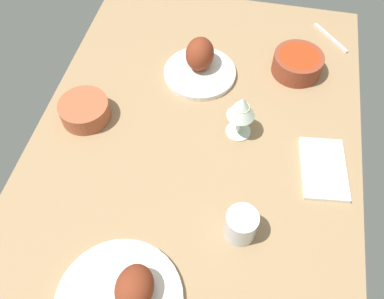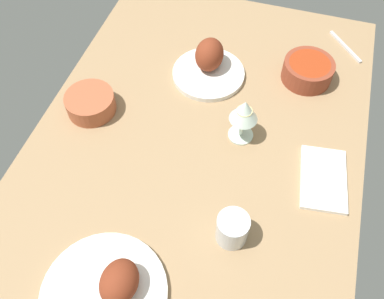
{
  "view_description": "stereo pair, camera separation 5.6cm",
  "coord_description": "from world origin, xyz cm",
  "px_view_note": "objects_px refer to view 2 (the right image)",
  "views": [
    {
      "loc": [
        -60.74,
        -12.61,
        96.11
      ],
      "look_at": [
        0.0,
        0.0,
        6.0
      ],
      "focal_mm": 38.48,
      "sensor_mm": 36.0,
      "label": 1
    },
    {
      "loc": [
        -59.36,
        -18.03,
        96.11
      ],
      "look_at": [
        0.0,
        0.0,
        6.0
      ],
      "focal_mm": 38.48,
      "sensor_mm": 36.0,
      "label": 2
    }
  ],
  "objects_px": {
    "bowl_sauce": "(308,70)",
    "fork_loose": "(345,47)",
    "plate_center_main": "(209,64)",
    "wine_glass": "(244,112)",
    "bowl_onions": "(90,103)",
    "water_tumbler": "(232,229)",
    "folded_napkin": "(323,179)",
    "plate_near_viewer": "(109,290)"
  },
  "relations": [
    {
      "from": "bowl_onions",
      "to": "water_tumbler",
      "type": "relative_size",
      "value": 1.72
    },
    {
      "from": "plate_center_main",
      "to": "plate_near_viewer",
      "type": "distance_m",
      "value": 0.71
    },
    {
      "from": "bowl_sauce",
      "to": "folded_napkin",
      "type": "distance_m",
      "value": 0.36
    },
    {
      "from": "plate_near_viewer",
      "to": "bowl_onions",
      "type": "relative_size",
      "value": 1.98
    },
    {
      "from": "plate_near_viewer",
      "to": "wine_glass",
      "type": "relative_size",
      "value": 1.98
    },
    {
      "from": "wine_glass",
      "to": "bowl_onions",
      "type": "bearing_deg",
      "value": 94.52
    },
    {
      "from": "bowl_onions",
      "to": "folded_napkin",
      "type": "relative_size",
      "value": 0.75
    },
    {
      "from": "bowl_onions",
      "to": "folded_napkin",
      "type": "xyz_separation_m",
      "value": [
        -0.04,
        -0.67,
        -0.02
      ]
    },
    {
      "from": "fork_loose",
      "to": "plate_center_main",
      "type": "bearing_deg",
      "value": -100.17
    },
    {
      "from": "bowl_sauce",
      "to": "fork_loose",
      "type": "distance_m",
      "value": 0.21
    },
    {
      "from": "plate_center_main",
      "to": "fork_loose",
      "type": "bearing_deg",
      "value": -58.97
    },
    {
      "from": "plate_center_main",
      "to": "plate_near_viewer",
      "type": "height_order",
      "value": "plate_center_main"
    },
    {
      "from": "plate_center_main",
      "to": "wine_glass",
      "type": "bearing_deg",
      "value": -144.28
    },
    {
      "from": "folded_napkin",
      "to": "fork_loose",
      "type": "relative_size",
      "value": 1.16
    },
    {
      "from": "bowl_sauce",
      "to": "water_tumbler",
      "type": "bearing_deg",
      "value": 170.39
    },
    {
      "from": "plate_center_main",
      "to": "fork_loose",
      "type": "distance_m",
      "value": 0.47
    },
    {
      "from": "plate_center_main",
      "to": "folded_napkin",
      "type": "height_order",
      "value": "plate_center_main"
    },
    {
      "from": "bowl_onions",
      "to": "wine_glass",
      "type": "bearing_deg",
      "value": -85.48
    },
    {
      "from": "folded_napkin",
      "to": "bowl_onions",
      "type": "bearing_deg",
      "value": 86.22
    },
    {
      "from": "fork_loose",
      "to": "folded_napkin",
      "type": "bearing_deg",
      "value": -42.36
    },
    {
      "from": "water_tumbler",
      "to": "folded_napkin",
      "type": "xyz_separation_m",
      "value": [
        0.22,
        -0.19,
        -0.03
      ]
    },
    {
      "from": "plate_center_main",
      "to": "folded_napkin",
      "type": "relative_size",
      "value": 1.18
    },
    {
      "from": "bowl_onions",
      "to": "water_tumbler",
      "type": "distance_m",
      "value": 0.55
    },
    {
      "from": "water_tumbler",
      "to": "fork_loose",
      "type": "relative_size",
      "value": 0.51
    },
    {
      "from": "plate_center_main",
      "to": "water_tumbler",
      "type": "height_order",
      "value": "plate_center_main"
    },
    {
      "from": "bowl_onions",
      "to": "fork_loose",
      "type": "bearing_deg",
      "value": -54.63
    },
    {
      "from": "folded_napkin",
      "to": "plate_center_main",
      "type": "bearing_deg",
      "value": 53.32
    },
    {
      "from": "plate_center_main",
      "to": "fork_loose",
      "type": "xyz_separation_m",
      "value": [
        0.24,
        -0.4,
        -0.03
      ]
    },
    {
      "from": "bowl_sauce",
      "to": "fork_loose",
      "type": "xyz_separation_m",
      "value": [
        0.18,
        -0.11,
        -0.03
      ]
    },
    {
      "from": "wine_glass",
      "to": "water_tumbler",
      "type": "height_order",
      "value": "wine_glass"
    },
    {
      "from": "plate_near_viewer",
      "to": "water_tumbler",
      "type": "relative_size",
      "value": 3.4
    },
    {
      "from": "plate_center_main",
      "to": "bowl_onions",
      "type": "xyz_separation_m",
      "value": [
        -0.24,
        0.28,
        -0.01
      ]
    },
    {
      "from": "plate_center_main",
      "to": "fork_loose",
      "type": "height_order",
      "value": "plate_center_main"
    },
    {
      "from": "bowl_onions",
      "to": "bowl_sauce",
      "type": "distance_m",
      "value": 0.65
    },
    {
      "from": "plate_center_main",
      "to": "bowl_sauce",
      "type": "relative_size",
      "value": 1.47
    },
    {
      "from": "folded_napkin",
      "to": "water_tumbler",
      "type": "bearing_deg",
      "value": 138.84
    },
    {
      "from": "folded_napkin",
      "to": "fork_loose",
      "type": "height_order",
      "value": "folded_napkin"
    },
    {
      "from": "plate_near_viewer",
      "to": "bowl_sauce",
      "type": "xyz_separation_m",
      "value": [
        0.78,
        -0.32,
        0.01
      ]
    },
    {
      "from": "plate_center_main",
      "to": "bowl_sauce",
      "type": "distance_m",
      "value": 0.3
    },
    {
      "from": "bowl_sauce",
      "to": "folded_napkin",
      "type": "height_order",
      "value": "bowl_sauce"
    },
    {
      "from": "wine_glass",
      "to": "folded_napkin",
      "type": "height_order",
      "value": "wine_glass"
    },
    {
      "from": "bowl_sauce",
      "to": "fork_loose",
      "type": "bearing_deg",
      "value": -30.64
    }
  ]
}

